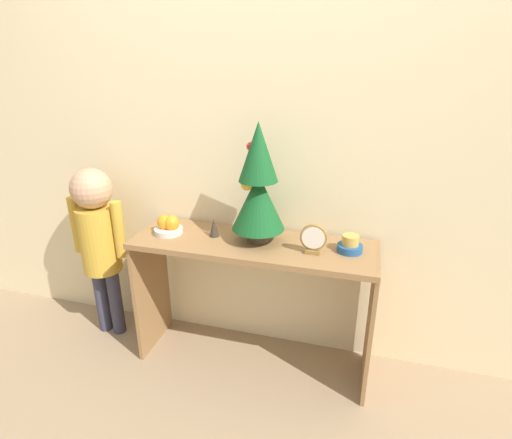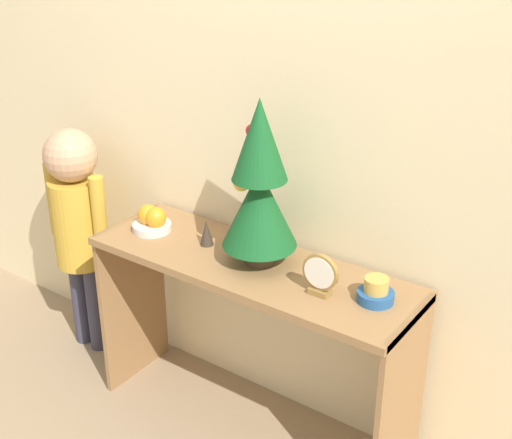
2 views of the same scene
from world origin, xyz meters
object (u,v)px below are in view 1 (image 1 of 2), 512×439
Objects in this scene: desk_clock at (313,239)px; mini_tree at (258,186)px; child_figure at (98,233)px; singing_bowl at (350,245)px; figurine at (214,227)px; fruit_bowl at (168,226)px.

mini_tree is at bearing 166.72° from desk_clock.
mini_tree is 1.03m from child_figure.
singing_bowl is 1.21× the size of figurine.
fruit_bowl is (-0.49, -0.03, -0.25)m from mini_tree.
fruit_bowl and figurine have the same top height.
singing_bowl is at bearing 22.16° from desk_clock.
singing_bowl is at bearing 0.08° from mini_tree.
figurine is (-0.70, -0.00, 0.02)m from singing_bowl.
fruit_bowl is 0.95m from singing_bowl.
mini_tree is 0.53m from singing_bowl.
child_figure is at bearing -179.69° from mini_tree.
child_figure is (-1.26, 0.06, -0.14)m from desk_clock.
desk_clock is 0.54m from figurine.
desk_clock is (-0.17, -0.07, 0.04)m from singing_bowl.
fruit_bowl is 0.14× the size of child_figure.
fruit_bowl is at bearing 177.21° from desk_clock.
figurine is at bearing 6.15° from fruit_bowl.
fruit_bowl is 0.78m from desk_clock.
desk_clock is 0.14× the size of child_figure.
fruit_bowl is at bearing -178.12° from singing_bowl.
singing_bowl is 0.70m from figurine.
singing_bowl is (0.95, 0.03, -0.01)m from fruit_bowl.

